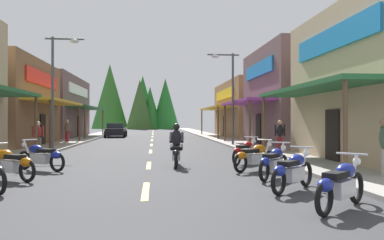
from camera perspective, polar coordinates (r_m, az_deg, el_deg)
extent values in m
cube|color=#38383A|center=(32.64, -5.92, -3.10)|extent=(9.73, 90.86, 0.10)
cube|color=#9E9991|center=(33.22, -16.35, -2.85)|extent=(2.28, 90.86, 0.12)
cube|color=#9E9991|center=(33.15, 4.54, -2.86)|extent=(2.28, 90.86, 0.12)
cube|color=#E0C64C|center=(9.39, -6.84, -10.32)|extent=(0.16, 2.40, 0.01)
cube|color=#E0C64C|center=(14.55, -6.37, -6.66)|extent=(0.16, 2.40, 0.01)
cube|color=#E0C64C|center=(20.94, -6.12, -4.64)|extent=(0.16, 2.40, 0.01)
cube|color=#E0C64C|center=(26.46, -6.00, -3.68)|extent=(0.16, 2.40, 0.01)
cube|color=#E0C64C|center=(32.83, -5.92, -2.98)|extent=(0.16, 2.40, 0.01)
cube|color=#E0C64C|center=(39.70, -5.85, -2.48)|extent=(0.16, 2.40, 0.01)
cube|color=#E0C64C|center=(46.28, -5.81, -2.13)|extent=(0.16, 2.40, 0.01)
cube|color=#E0C64C|center=(51.30, -5.79, -1.93)|extent=(0.16, 2.40, 0.01)
cube|color=#E0C64C|center=(57.68, -5.76, -1.72)|extent=(0.16, 2.40, 0.01)
cube|color=#E0C64C|center=(64.15, -5.74, -1.56)|extent=(0.16, 2.40, 0.01)
cube|color=#E0C64C|center=(69.56, -5.72, -1.44)|extent=(0.16, 2.40, 0.01)
cylinder|color=brown|center=(20.34, -21.99, -0.81)|extent=(0.14, 0.14, 2.82)
cube|color=gold|center=(27.08, -19.36, 2.53)|extent=(1.80, 8.76, 0.16)
cylinder|color=brown|center=(22.83, -20.16, -0.73)|extent=(0.14, 0.14, 2.82)
cylinder|color=brown|center=(30.99, -16.26, -0.55)|extent=(0.14, 0.14, 2.82)
cube|color=red|center=(27.40, -21.07, 5.66)|extent=(0.10, 6.82, 0.90)
cube|color=black|center=(27.28, -21.12, -1.38)|extent=(0.08, 1.10, 2.10)
cube|color=brown|center=(40.16, -22.10, 1.73)|extent=(8.15, 12.85, 5.86)
cube|color=#236033|center=(39.03, -15.08, 1.73)|extent=(1.80, 11.57, 0.16)
cylinder|color=brown|center=(33.39, -15.48, -0.52)|extent=(0.14, 0.14, 2.82)
cylinder|color=brown|center=(44.44, -13.00, -0.41)|extent=(0.14, 0.14, 2.82)
cube|color=white|center=(39.27, -16.29, 4.17)|extent=(0.10, 9.00, 0.90)
cube|color=black|center=(39.17, -16.32, -0.98)|extent=(0.08, 1.10, 2.10)
cube|color=#236033|center=(15.72, 17.12, 4.40)|extent=(1.80, 8.52, 0.16)
cylinder|color=brown|center=(11.69, 21.64, -1.37)|extent=(0.14, 0.14, 2.82)
cylinder|color=brown|center=(19.28, 10.53, -0.86)|extent=(0.14, 0.14, 2.82)
cube|color=#197FCC|center=(16.33, 19.89, 11.17)|extent=(0.10, 6.63, 0.90)
cube|color=black|center=(16.03, 19.96, -2.30)|extent=(0.08, 1.10, 2.10)
cube|color=brown|center=(27.68, 18.53, 3.19)|extent=(8.68, 9.07, 6.50)
cube|color=#8C338C|center=(25.97, 7.91, 2.64)|extent=(1.80, 8.16, 0.16)
cylinder|color=brown|center=(22.01, 8.49, -0.76)|extent=(0.14, 0.14, 2.82)
cylinder|color=brown|center=(29.60, 4.84, -0.58)|extent=(0.14, 0.14, 2.82)
cube|color=#197FCC|center=(26.37, 9.70, 7.32)|extent=(0.10, 6.35, 0.90)
cube|color=black|center=(26.16, 9.74, -1.44)|extent=(0.08, 1.10, 2.10)
cube|color=olive|center=(39.14, 9.17, 1.48)|extent=(6.01, 12.95, 5.46)
cube|color=gold|center=(38.34, 3.52, 1.77)|extent=(1.80, 11.65, 0.16)
cylinder|color=brown|center=(32.65, 3.86, -0.53)|extent=(0.14, 0.14, 2.82)
cylinder|color=brown|center=(43.79, 1.45, -0.41)|extent=(0.14, 0.14, 2.82)
cube|color=yellow|center=(38.54, 4.75, 3.78)|extent=(0.10, 9.06, 0.90)
cube|color=black|center=(38.47, 4.78, -1.00)|extent=(0.08, 1.10, 2.10)
cylinder|color=#474C51|center=(22.23, -19.84, 3.60)|extent=(0.14, 0.14, 6.19)
cylinder|color=#474C51|center=(22.47, -18.24, 11.28)|extent=(2.06, 0.10, 0.10)
ellipsoid|color=silver|center=(22.34, -16.90, 11.08)|extent=(0.50, 0.30, 0.24)
cylinder|color=#474C51|center=(25.22, 6.03, 2.97)|extent=(0.14, 0.14, 6.02)
cylinder|color=#474C51|center=(25.43, 4.62, 9.55)|extent=(2.06, 0.10, 0.10)
ellipsoid|color=silver|center=(25.32, 3.43, 9.36)|extent=(0.50, 0.30, 0.24)
torus|color=black|center=(8.58, 23.02, -9.16)|extent=(0.55, 0.50, 0.64)
torus|color=black|center=(7.21, 18.89, -10.91)|extent=(0.55, 0.50, 0.64)
cube|color=silver|center=(7.88, 21.14, -9.39)|extent=(0.71, 0.67, 0.32)
ellipsoid|color=navy|center=(8.02, 21.67, -6.92)|extent=(0.63, 0.61, 0.28)
cube|color=black|center=(7.61, 20.44, -7.60)|extent=(0.63, 0.61, 0.12)
ellipsoid|color=navy|center=(7.22, 19.05, -9.05)|extent=(0.49, 0.47, 0.24)
cylinder|color=silver|center=(8.41, 22.72, -7.07)|extent=(0.32, 0.29, 0.71)
cylinder|color=silver|center=(8.26, 22.43, -4.62)|extent=(0.43, 0.48, 0.04)
sphere|color=white|center=(8.54, 23.09, -5.62)|extent=(0.16, 0.16, 0.16)
torus|color=black|center=(10.28, 16.43, -7.65)|extent=(0.52, 0.52, 0.64)
torus|color=black|center=(8.93, 12.63, -8.81)|extent=(0.52, 0.52, 0.64)
cube|color=silver|center=(9.59, 14.66, -7.72)|extent=(0.69, 0.69, 0.32)
ellipsoid|color=navy|center=(9.73, 15.16, -5.71)|extent=(0.62, 0.62, 0.28)
cube|color=black|center=(9.33, 14.02, -6.20)|extent=(0.62, 0.62, 0.12)
ellipsoid|color=navy|center=(8.94, 12.78, -7.31)|extent=(0.48, 0.48, 0.24)
cylinder|color=silver|center=(10.12, 16.14, -5.89)|extent=(0.30, 0.31, 0.71)
cylinder|color=silver|center=(9.98, 15.87, -3.84)|extent=(0.45, 0.45, 0.04)
sphere|color=white|center=(10.25, 16.49, -4.69)|extent=(0.16, 0.16, 0.16)
torus|color=black|center=(12.16, 13.27, -6.47)|extent=(0.48, 0.56, 0.64)
torus|color=black|center=(10.77, 10.59, -7.30)|extent=(0.48, 0.56, 0.64)
cube|color=silver|center=(11.45, 12.01, -6.47)|extent=(0.65, 0.72, 0.32)
ellipsoid|color=navy|center=(11.61, 12.36, -4.79)|extent=(0.60, 0.64, 0.28)
cube|color=black|center=(11.19, 11.56, -5.17)|extent=(0.59, 0.64, 0.12)
ellipsoid|color=navy|center=(10.79, 10.69, -6.06)|extent=(0.46, 0.49, 0.24)
cylinder|color=silver|center=(12.01, 13.07, -4.97)|extent=(0.28, 0.33, 0.71)
cylinder|color=silver|center=(11.87, 12.87, -3.24)|extent=(0.50, 0.40, 0.04)
sphere|color=white|center=(12.14, 13.32, -3.97)|extent=(0.16, 0.16, 0.16)
torus|color=black|center=(13.67, 11.26, -5.76)|extent=(0.57, 0.46, 0.64)
torus|color=black|center=(12.50, 7.15, -6.30)|extent=(0.57, 0.46, 0.64)
cube|color=silver|center=(13.06, 9.30, -5.67)|extent=(0.73, 0.64, 0.32)
ellipsoid|color=#BF660C|center=(13.19, 9.84, -4.22)|extent=(0.64, 0.59, 0.28)
cube|color=black|center=(12.85, 8.60, -4.52)|extent=(0.65, 0.58, 0.12)
ellipsoid|color=#BF660C|center=(12.51, 7.30, -5.23)|extent=(0.50, 0.46, 0.24)
cylinder|color=silver|center=(13.53, 10.93, -4.42)|extent=(0.33, 0.27, 0.71)
cylinder|color=silver|center=(13.41, 10.63, -2.87)|extent=(0.39, 0.50, 0.04)
sphere|color=white|center=(13.65, 11.34, -3.54)|extent=(0.16, 0.16, 0.16)
torus|color=black|center=(15.78, 9.08, -5.00)|extent=(0.48, 0.56, 0.64)
torus|color=black|center=(14.43, 6.60, -5.46)|extent=(0.48, 0.56, 0.64)
cube|color=silver|center=(15.09, 7.90, -4.92)|extent=(0.66, 0.72, 0.32)
ellipsoid|color=#A51414|center=(15.25, 8.22, -3.66)|extent=(0.60, 0.64, 0.28)
cube|color=black|center=(14.85, 7.48, -3.91)|extent=(0.60, 0.64, 0.12)
ellipsoid|color=#A51414|center=(14.46, 6.69, -4.54)|extent=(0.46, 0.49, 0.24)
cylinder|color=silver|center=(15.63, 8.88, -3.83)|extent=(0.28, 0.33, 0.71)
cylinder|color=silver|center=(15.51, 8.70, -2.49)|extent=(0.49, 0.41, 0.04)
sphere|color=white|center=(15.77, 9.12, -3.07)|extent=(0.16, 0.16, 0.16)
torus|color=black|center=(11.40, -23.11, -6.89)|extent=(0.58, 0.44, 0.64)
cube|color=silver|center=(11.99, -25.32, -6.17)|extent=(0.74, 0.63, 0.32)
ellipsoid|color=#BF660C|center=(12.12, -25.88, -4.59)|extent=(0.64, 0.58, 0.28)
cube|color=black|center=(11.76, -24.61, -4.92)|extent=(0.65, 0.57, 0.12)
ellipsoid|color=#BF660C|center=(11.42, -23.26, -5.73)|extent=(0.50, 0.45, 0.24)
torus|color=black|center=(14.46, -23.43, -5.44)|extent=(0.60, 0.42, 0.64)
torus|color=black|center=(13.36, -19.23, -5.89)|extent=(0.60, 0.42, 0.64)
cube|color=silver|center=(13.90, -21.41, -5.33)|extent=(0.74, 0.61, 0.32)
ellipsoid|color=navy|center=(14.02, -21.96, -3.97)|extent=(0.64, 0.57, 0.28)
cube|color=black|center=(13.69, -20.71, -4.24)|extent=(0.66, 0.55, 0.12)
ellipsoid|color=navy|center=(13.38, -19.38, -4.89)|extent=(0.50, 0.44, 0.24)
cylinder|color=silver|center=(14.34, -23.09, -4.17)|extent=(0.35, 0.25, 0.71)
cylinder|color=silver|center=(14.23, -22.77, -2.71)|extent=(0.35, 0.53, 0.04)
sphere|color=white|center=(14.45, -23.50, -3.34)|extent=(0.16, 0.16, 0.16)
torus|color=black|center=(14.94, -2.23, -5.27)|extent=(0.15, 0.65, 0.64)
torus|color=black|center=(13.45, -2.37, -5.86)|extent=(0.15, 0.65, 0.64)
cube|color=silver|center=(14.19, -2.30, -5.23)|extent=(0.33, 0.72, 0.32)
ellipsoid|color=black|center=(14.36, -2.28, -3.89)|extent=(0.36, 0.58, 0.28)
cube|color=black|center=(13.92, -2.32, -4.17)|extent=(0.33, 0.62, 0.12)
ellipsoid|color=black|center=(13.48, -2.37, -4.86)|extent=(0.27, 0.46, 0.24)
cylinder|color=silver|center=(14.79, -2.25, -4.05)|extent=(0.09, 0.37, 0.71)
cylinder|color=silver|center=(14.65, -2.26, -2.64)|extent=(0.60, 0.09, 0.04)
sphere|color=white|center=(14.93, -2.23, -3.24)|extent=(0.16, 0.16, 0.16)
ellipsoid|color=black|center=(14.00, -2.31, -2.63)|extent=(0.41, 0.41, 0.64)
sphere|color=black|center=(14.03, -2.31, -0.99)|extent=(0.24, 0.24, 0.24)
cylinder|color=black|center=(14.19, -2.95, -4.01)|extent=(0.17, 0.43, 0.24)
cylinder|color=black|center=(14.30, -3.12, -2.58)|extent=(0.14, 0.51, 0.40)
cylinder|color=black|center=(14.18, -1.65, -4.01)|extent=(0.17, 0.43, 0.24)
cylinder|color=black|center=(14.29, -1.45, -2.58)|extent=(0.14, 0.51, 0.40)
cylinder|color=maroon|center=(30.01, -17.79, -2.43)|extent=(0.14, 0.14, 0.87)
cylinder|color=maroon|center=(30.13, -18.04, -2.42)|extent=(0.14, 0.14, 0.87)
ellipsoid|color=#726659|center=(30.05, -17.91, -1.00)|extent=(0.44, 0.41, 0.62)
cylinder|color=#726659|center=(29.88, -17.59, -0.95)|extent=(0.09, 0.09, 0.59)
cylinder|color=#726659|center=(30.22, -18.24, -0.94)|extent=(0.09, 0.09, 0.59)
sphere|color=beige|center=(30.04, -17.91, -0.17)|extent=(0.24, 0.24, 0.24)
cylinder|color=#726659|center=(20.82, -21.99, -3.55)|extent=(0.14, 0.14, 0.82)
cylinder|color=#726659|center=(20.82, -21.49, -3.55)|extent=(0.14, 0.14, 0.82)
ellipsoid|color=maroon|center=(20.79, -21.74, -1.62)|extent=(0.42, 0.35, 0.58)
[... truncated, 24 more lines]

